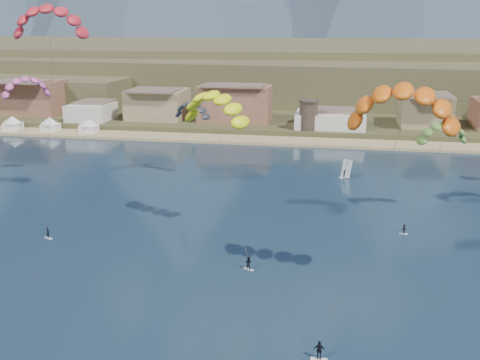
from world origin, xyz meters
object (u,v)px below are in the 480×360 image
object	(u,v)px
kitesurfer_yellow	(215,103)
kitesurfer_orange	(403,100)
watchtower	(309,115)
kitesurfer_green	(443,130)
kitesurfer_red	(49,16)
windsurfer	(345,172)

from	to	relation	value
kitesurfer_yellow	kitesurfer_orange	bearing A→B (deg)	-35.55
watchtower	kitesurfer_orange	size ratio (longest dim) A/B	0.30
watchtower	kitesurfer_orange	world-z (taller)	kitesurfer_orange
kitesurfer_green	kitesurfer_red	bearing A→B (deg)	-172.71
kitesurfer_red	kitesurfer_green	bearing A→B (deg)	7.29
kitesurfer_green	kitesurfer_orange	bearing A→B (deg)	-107.43
windsurfer	kitesurfer_green	bearing A→B (deg)	-56.56
watchtower	kitesurfer_red	size ratio (longest dim) A/B	0.24
watchtower	kitesurfer_red	world-z (taller)	kitesurfer_red
kitesurfer_orange	windsurfer	xyz separation A→B (m)	(-5.05, 54.12, -22.79)
watchtower	kitesurfer_orange	bearing A→B (deg)	-80.81
windsurfer	kitesurfer_yellow	bearing A→B (deg)	-118.72
kitesurfer_red	kitesurfer_yellow	bearing A→B (deg)	-11.24
kitesurfer_red	windsurfer	distance (m)	65.28
kitesurfer_red	kitesurfer_orange	size ratio (longest dim) A/B	1.26
watchtower	kitesurfer_green	distance (m)	69.90
kitesurfer_green	windsurfer	size ratio (longest dim) A/B	4.76
kitesurfer_red	kitesurfer_green	xyz separation A→B (m)	(63.08, 8.07, -17.77)
kitesurfer_yellow	windsurfer	size ratio (longest dim) A/B	6.46
watchtower	kitesurfer_green	world-z (taller)	kitesurfer_green
kitesurfer_red	kitesurfer_green	size ratio (longest dim) A/B	1.97
kitesurfer_red	kitesurfer_orange	xyz separation A→B (m)	(53.19, -23.43, -8.87)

